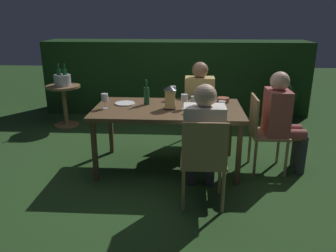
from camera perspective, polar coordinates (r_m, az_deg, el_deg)
name	(u,v)px	position (r m, az deg, el deg)	size (l,w,h in m)	color
ground_plane	(168,166)	(4.07, 0.00, -6.83)	(16.00, 16.00, 0.00)	#26471E
dining_table	(168,112)	(3.83, 0.00, 2.32)	(1.67, 0.93, 0.73)	brown
chair_side_left_b	(204,159)	(3.09, 6.05, -5.58)	(0.42, 0.40, 0.87)	#9E7A51
person_in_cream	(203,136)	(3.21, 6.00, -1.69)	(0.38, 0.47, 1.15)	white
chair_head_far	(263,130)	(3.98, 15.76, -0.62)	(0.40, 0.42, 0.87)	#9E7A51
person_in_rust	(282,117)	(3.98, 18.70, 1.40)	(0.48, 0.38, 1.15)	#9E4C47
chair_side_right_b	(199,109)	(4.70, 5.19, 2.93)	(0.42, 0.40, 0.87)	#9E7A51
person_in_mustard	(199,102)	(4.47, 5.32, 4.13)	(0.38, 0.47, 1.15)	tan
lantern_centerpiece	(170,96)	(3.74, 0.35, 5.12)	(0.15, 0.15, 0.27)	black
green_bottle_on_table	(147,95)	(3.95, -3.64, 5.23)	(0.07, 0.07, 0.29)	#195128
wine_glass_a	(105,98)	(3.82, -10.64, 4.64)	(0.08, 0.08, 0.17)	silver
wine_glass_b	(222,106)	(3.48, 9.13, 3.37)	(0.08, 0.08, 0.17)	silver
wine_glass_c	(173,90)	(4.16, 0.82, 6.07)	(0.08, 0.08, 0.17)	silver
wine_glass_d	(194,101)	(3.65, 4.45, 4.25)	(0.08, 0.08, 0.17)	silver
wine_glass_e	(184,99)	(3.74, 2.77, 4.62)	(0.08, 0.08, 0.17)	silver
plate_a	(203,102)	(4.05, 5.92, 4.01)	(0.21, 0.21, 0.01)	white
plate_b	(125,103)	(4.00, -7.30, 3.81)	(0.23, 0.23, 0.01)	white
bowl_olives	(207,111)	(3.61, 6.59, 2.57)	(0.14, 0.14, 0.06)	silver
bowl_bread	(223,100)	(4.10, 9.29, 4.40)	(0.15, 0.15, 0.06)	#9E5138
side_table	(64,99)	(5.64, -17.13, 4.34)	(0.53, 0.53, 0.67)	brown
ice_bucket	(62,79)	(5.57, -17.44, 7.57)	(0.26, 0.26, 0.34)	#B2B7BF
hedge_backdrop	(176,76)	(6.28, 1.36, 8.38)	(4.68, 0.75, 1.28)	#193816
potted_plant_by_hedge	(282,98)	(5.82, 18.74, 4.50)	(0.46, 0.46, 0.74)	brown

